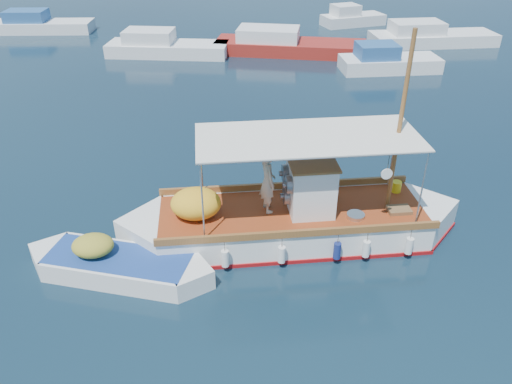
{
  "coord_description": "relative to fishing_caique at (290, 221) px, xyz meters",
  "views": [
    {
      "loc": [
        -1.89,
        -12.52,
        8.99
      ],
      "look_at": [
        -1.54,
        0.0,
        1.5
      ],
      "focal_mm": 35.0,
      "sensor_mm": 36.0,
      "label": 1
    }
  ],
  "objects": [
    {
      "name": "bg_boat_far_w",
      "position": [
        -16.58,
        26.8,
        -0.07
      ],
      "size": [
        7.29,
        2.31,
        1.8
      ],
      "rotation": [
        0.0,
        0.0,
        -0.0
      ],
      "color": "silver",
      "rests_on": "ground"
    },
    {
      "name": "bg_boat_far_n",
      "position": [
        7.35,
        28.42,
        -0.07
      ],
      "size": [
        5.29,
        3.43,
        1.8
      ],
      "rotation": [
        0.0,
        0.0,
        0.32
      ],
      "color": "silver",
      "rests_on": "ground"
    },
    {
      "name": "bg_boat_ne",
      "position": [
        7.15,
        16.49,
        -0.07
      ],
      "size": [
        5.88,
        2.62,
        1.8
      ],
      "rotation": [
        0.0,
        0.0,
        0.07
      ],
      "color": "silver",
      "rests_on": "ground"
    },
    {
      "name": "bg_boat_n",
      "position": [
        1.5,
        20.41,
        -0.07
      ],
      "size": [
        10.1,
        4.47,
        1.8
      ],
      "rotation": [
        0.0,
        0.0,
        -0.18
      ],
      "color": "maroon",
      "rests_on": "ground"
    },
    {
      "name": "bg_boat_e",
      "position": [
        11.58,
        22.28,
        -0.07
      ],
      "size": [
        8.73,
        3.31,
        1.8
      ],
      "rotation": [
        0.0,
        0.0,
        0.08
      ],
      "color": "silver",
      "rests_on": "ground"
    },
    {
      "name": "bg_boat_nw",
      "position": [
        -6.38,
        20.16,
        -0.07
      ],
      "size": [
        7.88,
        3.19,
        1.8
      ],
      "rotation": [
        0.0,
        0.0,
        -0.11
      ],
      "color": "silver",
      "rests_on": "ground"
    },
    {
      "name": "fishing_caique",
      "position": [
        0.0,
        0.0,
        0.0
      ],
      "size": [
        10.37,
        3.41,
        6.35
      ],
      "rotation": [
        0.0,
        0.0,
        0.08
      ],
      "color": "white",
      "rests_on": "ground"
    },
    {
      "name": "dinghy",
      "position": [
        -4.83,
        -1.63,
        -0.28
      ],
      "size": [
        5.29,
        2.44,
        1.33
      ],
      "rotation": [
        0.0,
        0.0,
        -0.25
      ],
      "color": "white",
      "rests_on": "ground"
    },
    {
      "name": "ground",
      "position": [
        0.54,
        0.17,
        -0.56
      ],
      "size": [
        160.0,
        160.0,
        0.0
      ],
      "primitive_type": "plane",
      "color": "black",
      "rests_on": "ground"
    }
  ]
}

